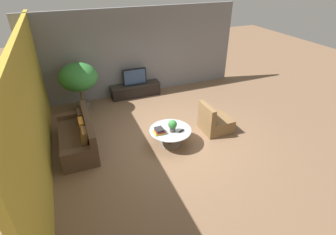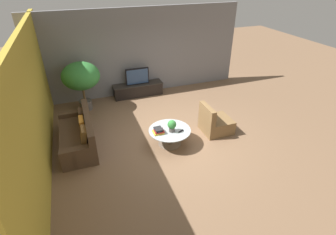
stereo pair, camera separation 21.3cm
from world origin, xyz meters
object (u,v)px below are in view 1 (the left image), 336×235
(media_console, at_px, (136,90))
(television, at_px, (135,77))
(armchair_wicker, at_px, (214,122))
(potted_palm_tall, at_px, (78,78))
(couch_by_wall, at_px, (79,137))
(potted_plant_tabletop, at_px, (173,125))
(coffee_table, at_px, (170,134))

(media_console, xyz_separation_m, television, (0.00, -0.00, 0.50))
(armchair_wicker, distance_m, potted_palm_tall, 4.36)
(media_console, relative_size, armchair_wicker, 2.07)
(television, relative_size, couch_by_wall, 0.41)
(potted_palm_tall, bearing_deg, media_console, 13.21)
(armchair_wicker, bearing_deg, potted_plant_tabletop, 98.98)
(coffee_table, bearing_deg, potted_plant_tabletop, -74.30)
(media_console, height_order, potted_plant_tabletop, potted_plant_tabletop)
(television, xyz_separation_m, coffee_table, (0.03, -3.23, -0.42))
(television, relative_size, potted_plant_tabletop, 2.56)
(media_console, bearing_deg, coffee_table, -89.48)
(television, distance_m, couch_by_wall, 3.34)
(media_console, distance_m, potted_plant_tabletop, 3.35)
(armchair_wicker, xyz_separation_m, potted_palm_tall, (-3.35, 2.66, 0.86))
(media_console, bearing_deg, potted_plant_tabletop, -89.06)
(couch_by_wall, distance_m, potted_palm_tall, 2.19)
(television, xyz_separation_m, potted_plant_tabletop, (0.05, -3.32, -0.11))
(potted_plant_tabletop, bearing_deg, television, 90.94)
(potted_palm_tall, relative_size, potted_plant_tabletop, 4.91)
(coffee_table, distance_m, couch_by_wall, 2.39)
(coffee_table, bearing_deg, media_console, 90.52)
(couch_by_wall, bearing_deg, coffee_table, 70.69)
(coffee_table, relative_size, potted_plant_tabletop, 3.38)
(coffee_table, bearing_deg, couch_by_wall, 160.69)
(couch_by_wall, xyz_separation_m, potted_palm_tall, (0.33, 2.00, 0.84))
(couch_by_wall, relative_size, potted_palm_tall, 1.27)
(potted_plant_tabletop, bearing_deg, coffee_table, 105.70)
(couch_by_wall, distance_m, armchair_wicker, 3.74)
(potted_palm_tall, xyz_separation_m, potted_plant_tabletop, (1.95, -2.88, -0.50))
(armchair_wicker, distance_m, potted_plant_tabletop, 1.46)
(media_console, xyz_separation_m, potted_palm_tall, (-1.90, -0.45, 0.90))
(couch_by_wall, xyz_separation_m, potted_plant_tabletop, (2.28, -0.88, 0.34))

